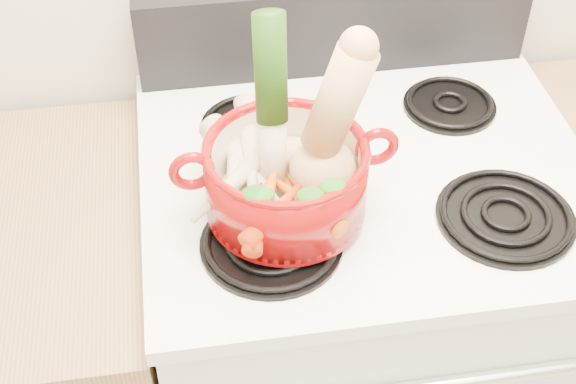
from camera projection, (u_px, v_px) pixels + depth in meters
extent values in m
cube|color=silver|center=(352.00, 337.00, 1.72)|extent=(0.76, 0.65, 0.92)
cube|color=white|center=(367.00, 173.00, 1.39)|extent=(0.78, 0.67, 0.03)
cube|color=black|center=(335.00, 29.00, 1.54)|extent=(0.76, 0.05, 0.18)
cylinder|color=black|center=(271.00, 242.00, 1.24)|extent=(0.22, 0.22, 0.02)
cylinder|color=black|center=(506.00, 215.00, 1.28)|extent=(0.22, 0.22, 0.02)
cylinder|color=black|center=(248.00, 123.00, 1.46)|extent=(0.17, 0.17, 0.02)
cylinder|color=black|center=(450.00, 103.00, 1.50)|extent=(0.17, 0.17, 0.02)
cylinder|color=maroon|center=(286.00, 179.00, 1.24)|extent=(0.26, 0.26, 0.12)
torus|color=maroon|center=(192.00, 171.00, 1.19)|extent=(0.07, 0.02, 0.07)
torus|color=maroon|center=(377.00, 147.00, 1.23)|extent=(0.07, 0.02, 0.07)
cylinder|color=beige|center=(272.00, 107.00, 1.18)|extent=(0.05, 0.09, 0.32)
ellipsoid|color=#D5B683|center=(288.00, 153.00, 1.31)|extent=(0.10, 0.08, 0.04)
cone|color=#F0E1C3|center=(257.00, 180.00, 1.26)|extent=(0.05, 0.21, 0.06)
cone|color=beige|center=(234.00, 177.00, 1.25)|extent=(0.07, 0.19, 0.05)
cone|color=beige|center=(246.00, 164.00, 1.27)|extent=(0.14, 0.21, 0.07)
cone|color=beige|center=(231.00, 183.00, 1.23)|extent=(0.16, 0.15, 0.05)
cone|color=beige|center=(250.00, 151.00, 1.27)|extent=(0.06, 0.23, 0.06)
cone|color=#CB500A|center=(296.00, 204.00, 1.23)|extent=(0.05, 0.16, 0.05)
cone|color=red|center=(258.00, 215.00, 1.20)|extent=(0.07, 0.15, 0.04)
cone|color=#CA560A|center=(301.00, 202.00, 1.21)|extent=(0.12, 0.15, 0.05)
cone|color=#DB3E0A|center=(275.00, 213.00, 1.19)|extent=(0.12, 0.13, 0.04)
cone|color=#C35D09|center=(269.00, 192.00, 1.22)|extent=(0.08, 0.15, 0.04)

